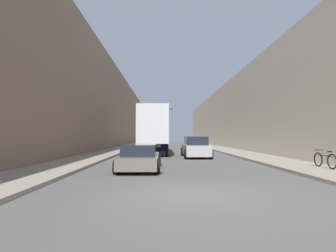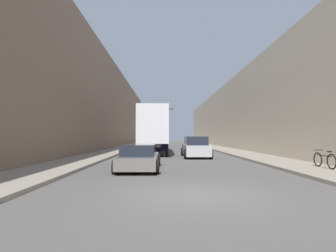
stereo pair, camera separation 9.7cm
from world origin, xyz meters
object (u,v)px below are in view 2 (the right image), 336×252
(sedan_car, at_px, (140,157))
(traffic_signal_gantry, at_px, (147,120))
(suv_car, at_px, (195,147))
(semi_truck, at_px, (155,130))
(parked_bicycle, at_px, (324,160))

(sedan_car, relative_size, traffic_signal_gantry, 0.77)
(suv_car, distance_m, traffic_signal_gantry, 19.19)
(semi_truck, distance_m, parked_bicycle, 16.35)
(traffic_signal_gantry, xyz_separation_m, parked_bicycle, (10.46, -26.54, -3.65))
(traffic_signal_gantry, height_order, parked_bicycle, traffic_signal_gantry)
(sedan_car, height_order, suv_car, suv_car)
(traffic_signal_gantry, distance_m, parked_bicycle, 28.76)
(suv_car, relative_size, parked_bicycle, 2.62)
(parked_bicycle, bearing_deg, semi_truck, 122.45)
(semi_truck, bearing_deg, parked_bicycle, -57.55)
(semi_truck, height_order, parked_bicycle, semi_truck)
(sedan_car, relative_size, suv_car, 0.99)
(traffic_signal_gantry, bearing_deg, semi_truck, -82.27)
(sedan_car, xyz_separation_m, suv_car, (3.76, 7.65, 0.17))
(suv_car, bearing_deg, traffic_signal_gantry, 105.91)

